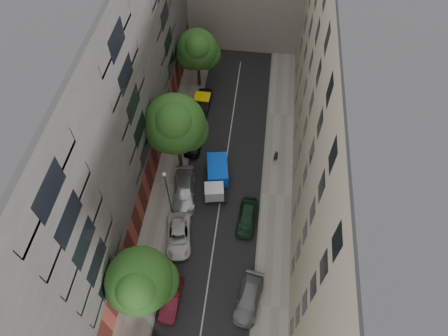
# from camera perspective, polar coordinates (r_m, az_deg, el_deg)

# --- Properties ---
(ground) EXTENTS (120.00, 120.00, 0.00)m
(ground) POSITION_cam_1_polar(r_m,az_deg,el_deg) (40.24, -0.31, -3.18)
(ground) COLOR #4C4C49
(ground) RESTS_ON ground
(road_surface) EXTENTS (8.00, 44.00, 0.02)m
(road_surface) POSITION_cam_1_polar(r_m,az_deg,el_deg) (40.23, -0.31, -3.17)
(road_surface) COLOR black
(road_surface) RESTS_ON ground
(sidewalk_left) EXTENTS (3.00, 44.00, 0.15)m
(sidewalk_left) POSITION_cam_1_polar(r_m,az_deg,el_deg) (40.93, -7.98, -2.31)
(sidewalk_left) COLOR gray
(sidewalk_left) RESTS_ON ground
(sidewalk_right) EXTENTS (3.00, 44.00, 0.15)m
(sidewalk_right) POSITION_cam_1_polar(r_m,az_deg,el_deg) (40.17, 7.51, -3.89)
(sidewalk_right) COLOR gray
(sidewalk_right) RESTS_ON ground
(building_left) EXTENTS (8.00, 44.00, 20.00)m
(building_left) POSITION_cam_1_polar(r_m,az_deg,el_deg) (34.98, -18.75, 7.68)
(building_left) COLOR #464341
(building_left) RESTS_ON ground
(building_right) EXTENTS (8.00, 44.00, 20.00)m
(building_right) POSITION_cam_1_polar(r_m,az_deg,el_deg) (33.16, 18.88, 4.37)
(building_right) COLOR tan
(building_right) RESTS_ON ground
(tarp_truck) EXTENTS (2.71, 5.17, 2.26)m
(tarp_truck) POSITION_cam_1_polar(r_m,az_deg,el_deg) (39.63, -1.06, -1.29)
(tarp_truck) COLOR black
(tarp_truck) RESTS_ON ground
(car_left_1) EXTENTS (1.47, 4.02, 1.31)m
(car_left_1) POSITION_cam_1_polar(r_m,az_deg,el_deg) (35.18, -7.54, -18.02)
(car_left_1) COLOR #4D0F19
(car_left_1) RESTS_ON ground
(car_left_2) EXTENTS (2.95, 5.03, 1.31)m
(car_left_2) POSITION_cam_1_polar(r_m,az_deg,el_deg) (37.27, -6.49, -9.60)
(car_left_2) COLOR silver
(car_left_2) RESTS_ON ground
(car_left_3) EXTENTS (2.81, 5.44, 1.51)m
(car_left_3) POSITION_cam_1_polar(r_m,az_deg,el_deg) (39.48, -5.70, -3.29)
(car_left_3) COLOR silver
(car_left_3) RESTS_ON ground
(car_left_4) EXTENTS (2.10, 4.32, 1.42)m
(car_left_4) POSITION_cam_1_polar(r_m,az_deg,el_deg) (43.19, -4.18, 3.84)
(car_left_4) COLOR black
(car_left_4) RESTS_ON ground
(car_left_5) EXTENTS (1.70, 4.56, 1.49)m
(car_left_5) POSITION_cam_1_polar(r_m,az_deg,el_deg) (46.85, -3.06, 9.12)
(car_left_5) COLOR black
(car_left_5) RESTS_ON ground
(car_right_1) EXTENTS (2.56, 4.80, 1.32)m
(car_right_1) POSITION_cam_1_polar(r_m,az_deg,el_deg) (34.95, 3.55, -18.18)
(car_right_1) COLOR slate
(car_right_1) RESTS_ON ground
(car_right_2) EXTENTS (2.01, 4.36, 1.45)m
(car_right_2) POSITION_cam_1_polar(r_m,az_deg,el_deg) (37.91, 3.32, -7.02)
(car_right_2) COLOR black
(car_right_2) RESTS_ON ground
(tree_near) EXTENTS (5.35, 5.09, 7.71)m
(tree_near) POSITION_cam_1_polar(r_m,az_deg,el_deg) (31.18, -11.80, -15.75)
(tree_near) COLOR #382619
(tree_near) RESTS_ON sidewalk_left
(tree_mid) EXTENTS (5.88, 5.69, 9.50)m
(tree_mid) POSITION_cam_1_polar(r_m,az_deg,el_deg) (37.06, -6.88, 5.95)
(tree_mid) COLOR #382619
(tree_mid) RESTS_ON sidewalk_left
(tree_far) EXTENTS (4.98, 4.66, 7.71)m
(tree_far) POSITION_cam_1_polar(r_m,az_deg,el_deg) (46.72, -3.74, 16.32)
(tree_far) COLOR #382619
(tree_far) RESTS_ON sidewalk_left
(lamp_post) EXTENTS (0.36, 0.36, 6.42)m
(lamp_post) POSITION_cam_1_polar(r_m,az_deg,el_deg) (35.80, -8.12, -2.99)
(lamp_post) COLOR #1B602E
(lamp_post) RESTS_ON sidewalk_left
(pedestrian) EXTENTS (0.67, 0.56, 1.55)m
(pedestrian) POSITION_cam_1_polar(r_m,az_deg,el_deg) (41.90, 7.40, 1.69)
(pedestrian) COLOR black
(pedestrian) RESTS_ON sidewalk_right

